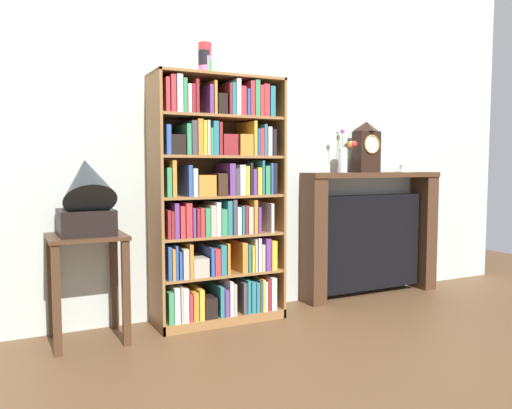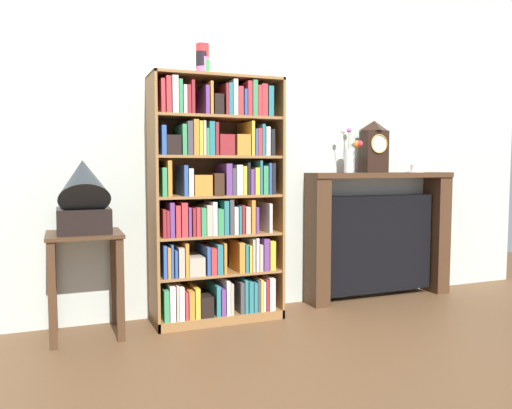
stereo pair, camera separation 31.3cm
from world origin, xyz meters
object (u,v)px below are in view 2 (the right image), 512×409
Objects in this scene: cup_stack at (203,59)px; gramophone at (84,195)px; teacup_with_saucer at (415,169)px; bookshelf at (215,205)px; flower_vase at (351,155)px; side_table_left at (85,262)px; mantel_clock at (374,147)px; fireplace_mantel at (378,236)px.

gramophone is (-0.75, -0.04, -0.85)m from cup_stack.
gramophone reaches higher than teacup_with_saucer.
bookshelf is 4.77× the size of flower_vase.
teacup_with_saucer is (1.70, 0.07, 0.24)m from bookshelf.
bookshelf is 0.90m from side_table_left.
bookshelf is 11.83× the size of teacup_with_saucer.
mantel_clock reaches higher than teacup_with_saucer.
bookshelf is at bearing -177.51° from teacup_with_saucer.
fireplace_mantel is 8.96× the size of teacup_with_saucer.
mantel_clock is at bearing 1.37° from flower_vase.
mantel_clock is (2.14, 0.09, 0.74)m from side_table_left.
mantel_clock is at bearing 2.54° from side_table_left.
flower_vase reaches higher than teacup_with_saucer.
teacup_with_saucer is (0.33, -0.02, 0.53)m from fireplace_mantel.
cup_stack is 0.36× the size of gramophone.
gramophone is at bearing -175.52° from flower_vase.
side_table_left is 2.26m from mantel_clock.
bookshelf is 4.09× the size of mantel_clock.
mantel_clock reaches higher than fireplace_mantel.
cup_stack reaches higher than bookshelf.
mantel_clock is at bearing -162.54° from fireplace_mantel.
flower_vase reaches higher than fireplace_mantel.
gramophone is 2.54m from teacup_with_saucer.
bookshelf reaches higher than gramophone.
cup_stack is 1.93m from teacup_with_saucer.
bookshelf is 1.37m from mantel_clock.
side_table_left is at bearing -178.41° from bookshelf.
fireplace_mantel is at bearing 4.61° from gramophone.
bookshelf is at bearing -176.86° from mantel_clock.
bookshelf is 1.32× the size of fireplace_mantel.
mantel_clock reaches higher than side_table_left.
bookshelf is 1.41m from fireplace_mantel.
bookshelf reaches higher than side_table_left.
flower_vase is at bearing -179.29° from teacup_with_saucer.
cup_stack reaches higher than side_table_left.
cup_stack reaches higher than mantel_clock.
gramophone is 2.17m from mantel_clock.
bookshelf is at bearing -176.51° from flower_vase.
flower_vase is at bearing 4.48° from gramophone.
gramophone is (-0.00, -0.06, 0.42)m from side_table_left.
side_table_left is 1.61× the size of mantel_clock.
gramophone is 3.88× the size of teacup_with_saucer.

